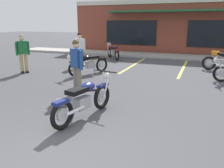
{
  "coord_description": "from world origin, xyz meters",
  "views": [
    {
      "loc": [
        2.07,
        -2.64,
        2.18
      ],
      "look_at": [
        -0.15,
        3.11,
        0.55
      ],
      "focal_mm": 37.52,
      "sensor_mm": 36.0,
      "label": 1
    }
  ],
  "objects_px": {
    "motorcycle_foreground_classic": "(85,99)",
    "motorcycle_silver_naked": "(113,51)",
    "person_in_shorts_foreground": "(80,47)",
    "person_near_building": "(77,63)",
    "motorcycle_red_sportbike": "(88,64)",
    "helmet_on_pavement": "(60,103)",
    "person_by_back_row": "(23,51)"
  },
  "relations": [
    {
      "from": "motorcycle_foreground_classic",
      "to": "person_by_back_row",
      "type": "height_order",
      "value": "person_by_back_row"
    },
    {
      "from": "motorcycle_red_sportbike",
      "to": "helmet_on_pavement",
      "type": "distance_m",
      "value": 4.12
    },
    {
      "from": "helmet_on_pavement",
      "to": "person_near_building",
      "type": "bearing_deg",
      "value": 98.75
    },
    {
      "from": "motorcycle_foreground_classic",
      "to": "person_in_shorts_foreground",
      "type": "distance_m",
      "value": 6.8
    },
    {
      "from": "person_in_shorts_foreground",
      "to": "motorcycle_silver_naked",
      "type": "bearing_deg",
      "value": 76.44
    },
    {
      "from": "motorcycle_red_sportbike",
      "to": "person_near_building",
      "type": "distance_m",
      "value": 2.82
    },
    {
      "from": "motorcycle_red_sportbike",
      "to": "person_by_back_row",
      "type": "xyz_separation_m",
      "value": [
        -2.8,
        -0.76,
        0.49
      ]
    },
    {
      "from": "motorcycle_red_sportbike",
      "to": "motorcycle_silver_naked",
      "type": "relative_size",
      "value": 1.1
    },
    {
      "from": "motorcycle_foreground_classic",
      "to": "motorcycle_silver_naked",
      "type": "relative_size",
      "value": 1.18
    },
    {
      "from": "motorcycle_foreground_classic",
      "to": "motorcycle_silver_naked",
      "type": "distance_m",
      "value": 9.18
    },
    {
      "from": "motorcycle_red_sportbike",
      "to": "person_in_shorts_foreground",
      "type": "relative_size",
      "value": 1.16
    },
    {
      "from": "motorcycle_red_sportbike",
      "to": "person_by_back_row",
      "type": "distance_m",
      "value": 2.94
    },
    {
      "from": "person_in_shorts_foreground",
      "to": "person_near_building",
      "type": "xyz_separation_m",
      "value": [
        2.2,
        -4.2,
        0.0
      ]
    },
    {
      "from": "motorcycle_foreground_classic",
      "to": "person_in_shorts_foreground",
      "type": "height_order",
      "value": "person_in_shorts_foreground"
    },
    {
      "from": "person_in_shorts_foreground",
      "to": "person_by_back_row",
      "type": "height_order",
      "value": "same"
    },
    {
      "from": "motorcycle_silver_naked",
      "to": "helmet_on_pavement",
      "type": "distance_m",
      "value": 8.59
    },
    {
      "from": "motorcycle_foreground_classic",
      "to": "motorcycle_red_sportbike",
      "type": "relative_size",
      "value": 1.08
    },
    {
      "from": "motorcycle_foreground_classic",
      "to": "person_near_building",
      "type": "bearing_deg",
      "value": 123.94
    },
    {
      "from": "motorcycle_silver_naked",
      "to": "person_by_back_row",
      "type": "bearing_deg",
      "value": -113.14
    },
    {
      "from": "person_by_back_row",
      "to": "helmet_on_pavement",
      "type": "relative_size",
      "value": 6.44
    },
    {
      "from": "person_by_back_row",
      "to": "person_in_shorts_foreground",
      "type": "bearing_deg",
      "value": 56.68
    },
    {
      "from": "motorcycle_red_sportbike",
      "to": "motorcycle_silver_naked",
      "type": "bearing_deg",
      "value": 97.24
    },
    {
      "from": "motorcycle_silver_naked",
      "to": "person_near_building",
      "type": "xyz_separation_m",
      "value": [
        1.5,
        -7.09,
        0.49
      ]
    },
    {
      "from": "person_in_shorts_foreground",
      "to": "person_by_back_row",
      "type": "bearing_deg",
      "value": -123.32
    },
    {
      "from": "person_near_building",
      "to": "helmet_on_pavement",
      "type": "xyz_separation_m",
      "value": [
        0.2,
        -1.32,
        -0.82
      ]
    },
    {
      "from": "helmet_on_pavement",
      "to": "person_by_back_row",
      "type": "bearing_deg",
      "value": 141.03
    },
    {
      "from": "motorcycle_foreground_classic",
      "to": "person_by_back_row",
      "type": "xyz_separation_m",
      "value": [
        -4.88,
        3.56,
        0.49
      ]
    },
    {
      "from": "motorcycle_red_sportbike",
      "to": "person_in_shorts_foreground",
      "type": "xyz_separation_m",
      "value": [
        -1.26,
        1.58,
        0.49
      ]
    },
    {
      "from": "motorcycle_red_sportbike",
      "to": "helmet_on_pavement",
      "type": "xyz_separation_m",
      "value": [
        1.14,
        -3.95,
        -0.33
      ]
    },
    {
      "from": "motorcycle_red_sportbike",
      "to": "person_near_building",
      "type": "relative_size",
      "value": 1.16
    },
    {
      "from": "motorcycle_silver_naked",
      "to": "person_in_shorts_foreground",
      "type": "height_order",
      "value": "person_in_shorts_foreground"
    },
    {
      "from": "person_in_shorts_foreground",
      "to": "person_near_building",
      "type": "distance_m",
      "value": 4.74
    }
  ]
}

